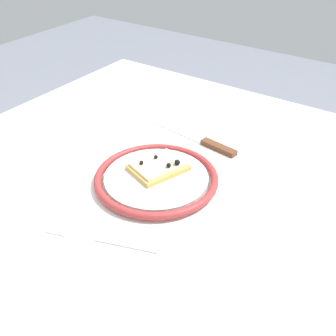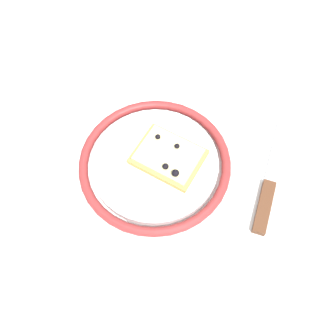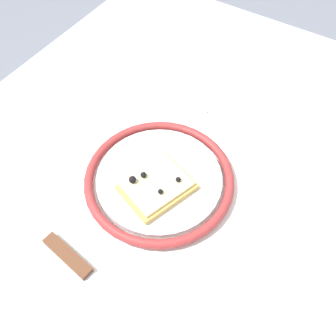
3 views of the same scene
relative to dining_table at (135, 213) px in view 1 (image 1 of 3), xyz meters
name	(u,v)px [view 1 (image 1 of 3)]	position (x,y,z in m)	size (l,w,h in m)	color
dining_table	(135,213)	(0.00, 0.00, 0.00)	(1.06, 0.93, 0.74)	white
plate	(156,179)	(0.01, -0.05, 0.11)	(0.25, 0.25, 0.02)	white
pizza_slice_near	(158,167)	(0.03, -0.04, 0.12)	(0.13, 0.11, 0.03)	tan
knife	(207,143)	(0.20, -0.06, 0.10)	(0.05, 0.24, 0.01)	silver
fork	(100,239)	(-0.17, -0.07, 0.10)	(0.08, 0.20, 0.00)	silver
napkin	(128,74)	(0.43, 0.36, 0.10)	(0.14, 0.12, 0.00)	white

